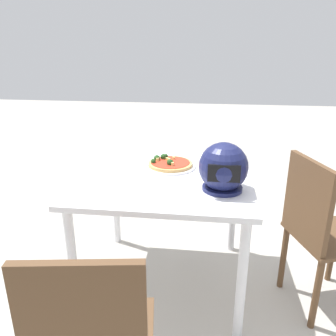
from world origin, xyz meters
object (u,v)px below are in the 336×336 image
object	(u,v)px
pizza	(169,163)
chair_side	(319,228)
motorcycle_helmet	(223,168)
dining_table	(166,189)

from	to	relation	value
pizza	chair_side	xyz separation A→B (m)	(-0.85, 0.26, -0.25)
pizza	chair_side	distance (m)	0.93
pizza	motorcycle_helmet	xyz separation A→B (m)	(-0.32, 0.32, 0.10)
dining_table	motorcycle_helmet	xyz separation A→B (m)	(-0.32, 0.17, 0.21)
dining_table	chair_side	size ratio (longest dim) A/B	1.10
motorcycle_helmet	dining_table	bearing A→B (deg)	-27.51
dining_table	motorcycle_helmet	world-z (taller)	motorcycle_helmet
motorcycle_helmet	chair_side	xyz separation A→B (m)	(-0.54, -0.06, -0.34)
dining_table	motorcycle_helmet	size ratio (longest dim) A/B	3.87
pizza	motorcycle_helmet	bearing A→B (deg)	135.19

